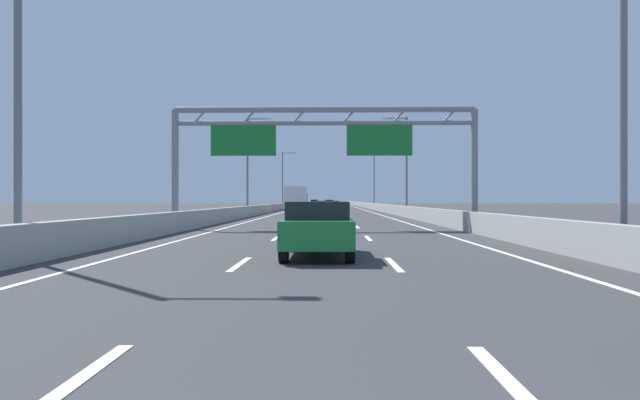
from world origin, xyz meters
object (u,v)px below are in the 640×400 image
at_px(streetlamp_right_mid, 404,159).
at_px(black_car, 314,203).
at_px(sign_gantry, 321,136).
at_px(green_car, 318,229).
at_px(orange_car, 329,203).
at_px(streetlamp_right_far, 373,176).
at_px(streetlamp_left_far, 284,176).
at_px(blue_car, 327,211).
at_px(box_truck, 296,199).
at_px(streetlamp_left_mid, 250,159).
at_px(streetlamp_left_near, 27,48).
at_px(streetlamp_right_near, 614,46).
at_px(yellow_car, 330,203).

bearing_deg(streetlamp_right_mid, black_car, 97.50).
distance_m(sign_gantry, green_car, 15.19).
bearing_deg(orange_car, streetlamp_right_far, -77.69).
relative_size(streetlamp_right_mid, streetlamp_left_far, 1.00).
height_order(blue_car, black_car, black_car).
relative_size(streetlamp_right_mid, box_truck, 1.23).
bearing_deg(streetlamp_left_mid, green_car, -79.51).
distance_m(streetlamp_left_mid, streetlamp_right_far, 43.55).
distance_m(orange_car, box_truck, 64.13).
height_order(streetlamp_right_mid, blue_car, streetlamp_right_mid).
bearing_deg(green_car, streetlamp_right_far, 84.75).
height_order(streetlamp_left_near, black_car, streetlamp_left_near).
relative_size(streetlamp_right_mid, black_car, 2.28).
relative_size(streetlamp_left_mid, green_car, 2.23).
bearing_deg(streetlamp_left_near, orange_car, 86.34).
height_order(streetlamp_left_near, streetlamp_right_near, same).
relative_size(streetlamp_right_near, streetlamp_left_mid, 1.00).
relative_size(sign_gantry, green_car, 3.74).
bearing_deg(orange_car, yellow_car, -88.86).
relative_size(sign_gantry, streetlamp_left_far, 1.68).
xyz_separation_m(sign_gantry, streetlamp_left_near, (-7.31, -15.24, 0.60)).
distance_m(blue_car, black_car, 101.14).
bearing_deg(streetlamp_right_near, streetlamp_left_far, 100.34).
bearing_deg(black_car, streetlamp_left_mid, -92.70).
bearing_deg(streetlamp_left_far, green_car, -84.75).
xyz_separation_m(streetlamp_left_near, streetlamp_left_mid, (0.00, 40.91, 0.00)).
height_order(streetlamp_right_near, box_truck, streetlamp_right_near).
height_order(streetlamp_left_near, blue_car, streetlamp_left_near).
height_order(streetlamp_left_near, box_truck, streetlamp_left_near).
bearing_deg(streetlamp_left_mid, orange_car, 84.37).
distance_m(sign_gantry, streetlamp_left_far, 66.98).
bearing_deg(orange_car, streetlamp_right_mid, -84.31).
bearing_deg(streetlamp_right_mid, sign_gantry, -106.53).
relative_size(sign_gantry, yellow_car, 3.57).
height_order(streetlamp_right_near, streetlamp_left_mid, same).
distance_m(streetlamp_right_mid, green_car, 41.26).
height_order(streetlamp_right_far, yellow_car, streetlamp_right_far).
bearing_deg(streetlamp_right_far, streetlamp_left_near, -100.34).
xyz_separation_m(streetlamp_right_mid, orange_car, (-7.51, 75.32, -4.67)).
relative_size(black_car, green_car, 0.98).
relative_size(blue_car, orange_car, 1.07).
relative_size(streetlamp_right_far, green_car, 2.23).
bearing_deg(blue_car, black_car, 92.04).
bearing_deg(streetlamp_right_mid, orange_car, 95.69).
distance_m(green_car, orange_car, 115.63).
bearing_deg(sign_gantry, streetlamp_right_near, -63.43).
relative_size(streetlamp_right_mid, green_car, 2.23).
xyz_separation_m(streetlamp_right_near, green_car, (-7.47, 0.60, -4.65)).
bearing_deg(yellow_car, green_car, -90.11).
relative_size(black_car, orange_car, 1.01).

